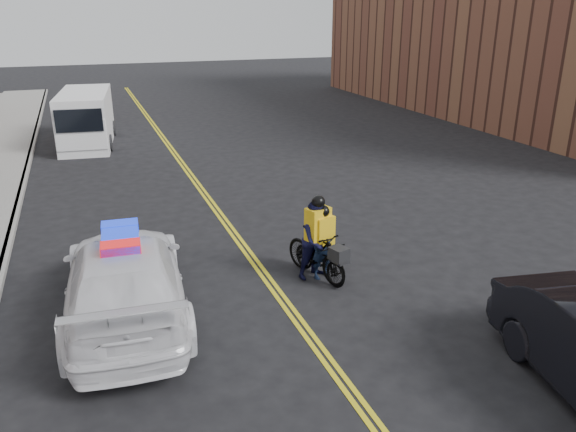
# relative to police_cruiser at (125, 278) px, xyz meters

# --- Properties ---
(ground) EXTENTS (120.00, 120.00, 0.00)m
(ground) POSITION_rel_police_cruiser_xyz_m (3.28, -0.80, -0.87)
(ground) COLOR black
(ground) RESTS_ON ground
(center_line_left) EXTENTS (0.10, 60.00, 0.01)m
(center_line_left) POSITION_rel_police_cruiser_xyz_m (3.20, 7.20, -0.86)
(center_line_left) COLOR gold
(center_line_left) RESTS_ON ground
(center_line_right) EXTENTS (0.10, 60.00, 0.01)m
(center_line_right) POSITION_rel_police_cruiser_xyz_m (3.36, 7.20, -0.86)
(center_line_right) COLOR gold
(center_line_right) RESTS_ON ground
(curb) EXTENTS (0.20, 60.00, 0.15)m
(curb) POSITION_rel_police_cruiser_xyz_m (-2.72, 7.20, -0.79)
(curb) COLOR gray
(curb) RESTS_ON ground
(building_across) EXTENTS (12.00, 30.00, 11.00)m
(building_across) POSITION_rel_police_cruiser_xyz_m (25.28, 17.20, 4.63)
(building_across) COLOR brown
(building_across) RESTS_ON ground
(police_cruiser) EXTENTS (2.81, 6.07, 1.88)m
(police_cruiser) POSITION_rel_police_cruiser_xyz_m (0.00, 0.00, 0.00)
(police_cruiser) COLOR white
(police_cruiser) RESTS_ON ground
(cargo_van) EXTENTS (2.76, 6.06, 2.46)m
(cargo_van) POSITION_rel_police_cruiser_xyz_m (-0.25, 16.90, 0.33)
(cargo_van) COLOR white
(cargo_van) RESTS_ON ground
(cyclist_near) EXTENTS (1.10, 1.96, 1.82)m
(cyclist_near) POSITION_rel_police_cruiser_xyz_m (4.57, 0.23, -0.23)
(cyclist_near) COLOR black
(cyclist_near) RESTS_ON ground
(cyclist_far) EXTENTS (1.18, 2.12, 2.07)m
(cyclist_far) POSITION_rel_police_cruiser_xyz_m (4.45, 0.29, -0.05)
(cyclist_far) COLOR black
(cyclist_far) RESTS_ON ground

